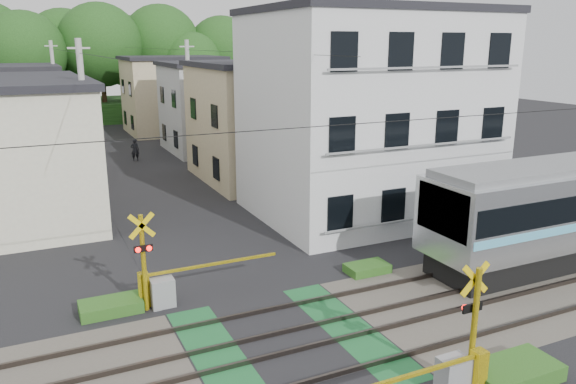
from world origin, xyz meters
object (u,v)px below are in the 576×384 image
pedestrian (135,150)px  crossing_signal_near (458,366)px  crossing_signal_far (159,285)px  apartment_block (368,114)px

pedestrian → crossing_signal_near: bearing=99.8°
crossing_signal_near → pedestrian: (-1.77, 29.88, 0.05)m
crossing_signal_far → pedestrian: size_ratio=3.09×
crossing_signal_near → pedestrian: 29.93m
crossing_signal_near → apartment_block: bearing=65.8°
crossing_signal_far → pedestrian: crossing_signal_far is taller
apartment_block → pedestrian: bearing=114.7°
crossing_signal_near → crossing_signal_far: size_ratio=1.00×
pedestrian → apartment_block: bearing=121.1°
apartment_block → pedestrian: 18.81m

